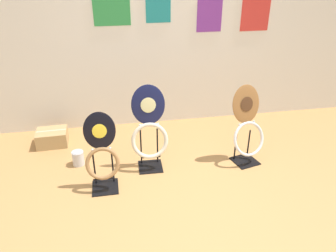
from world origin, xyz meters
TOP-DOWN VIEW (x-y plane):
  - ground_plane at (0.00, 0.00)m, footprint 14.00×14.00m
  - wall_back at (0.00, 2.05)m, footprint 8.00×0.07m
  - toilet_seat_display_jazz_black at (-0.75, 0.53)m, footprint 0.36×0.28m
  - toilet_seat_display_woodgrain at (0.93, 0.78)m, footprint 0.45×0.38m
  - toilet_seat_display_navy_moon at (-0.22, 0.84)m, footprint 0.43×0.29m
  - paint_can at (-1.06, 1.03)m, footprint 0.14×0.14m
  - storage_box at (-1.43, 1.59)m, footprint 0.40×0.34m

SIDE VIEW (x-z plane):
  - ground_plane at x=0.00m, z-range 0.00..0.00m
  - paint_can at x=-1.06m, z-range 0.00..0.19m
  - storage_box at x=-1.43m, z-range 0.00..0.20m
  - toilet_seat_display_jazz_black at x=-0.75m, z-range -0.02..0.86m
  - toilet_seat_display_woodgrain at x=0.93m, z-range -0.01..0.94m
  - toilet_seat_display_navy_moon at x=-0.22m, z-range -0.03..0.99m
  - wall_back at x=0.00m, z-range 0.00..2.60m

